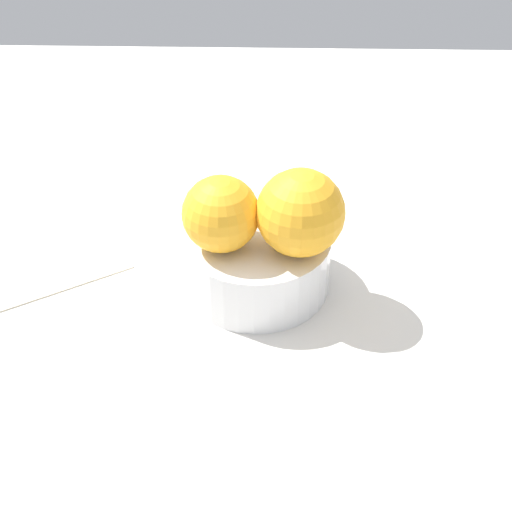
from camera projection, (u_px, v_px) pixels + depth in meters
ground_plane at (256, 292)px, 70.58cm from camera, size 110.00×110.00×2.00cm
fruit_bowl at (256, 262)px, 68.33cm from camera, size 13.45×13.45×5.54cm
orange_in_bowl_0 at (300, 213)px, 62.81cm from camera, size 7.56×7.56×7.56cm
orange_in_bowl_1 at (221, 214)px, 63.44cm from camera, size 6.66×6.66×6.66cm
folded_napkin at (40, 250)px, 73.81cm from camera, size 19.18×19.18×0.30cm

